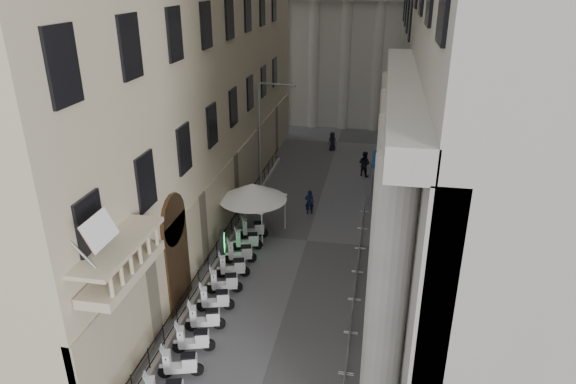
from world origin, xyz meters
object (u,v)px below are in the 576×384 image
Objects in this scene: security_tent at (249,189)px; pedestrian_b at (364,164)px; info_kiosk at (222,245)px; street_lamp at (264,130)px; pedestrian_a at (309,202)px.

pedestrian_b is (6.33, 10.28, -1.71)m from security_tent.
pedestrian_b is at bearing 48.30° from info_kiosk.
info_kiosk is (-0.29, -9.06, -3.83)m from street_lamp.
street_lamp reaches higher than security_tent.
security_tent is at bearing 27.02° from pedestrian_a.
security_tent is at bearing 88.03° from pedestrian_b.
street_lamp reaches higher than pedestrian_a.
info_kiosk is (-0.59, -3.68, -1.85)m from security_tent.
info_kiosk is at bearing 93.27° from pedestrian_b.
street_lamp is 5.80m from pedestrian_a.
pedestrian_a is at bearing -28.07° from street_lamp.
security_tent reaches higher than info_kiosk.
info_kiosk is at bearing -83.83° from street_lamp.
pedestrian_a is 8.09m from pedestrian_b.
street_lamp is 4.04× the size of pedestrian_b.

